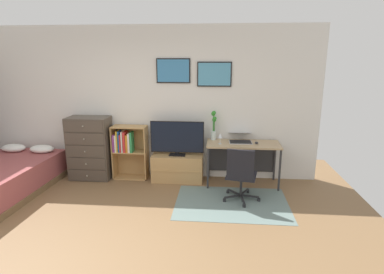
{
  "coord_description": "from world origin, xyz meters",
  "views": [
    {
      "loc": [
        1.31,
        -3.08,
        2.14
      ],
      "look_at": [
        0.91,
        1.5,
        0.98
      ],
      "focal_mm": 29.24,
      "sensor_mm": 36.0,
      "label": 1
    }
  ],
  "objects_px": {
    "dresser": "(90,148)",
    "computer_mouse": "(257,143)",
    "office_chair": "(241,173)",
    "bookshelf": "(128,148)",
    "tv_stand": "(178,168)",
    "wine_glass": "(220,136)",
    "bamboo_vase": "(214,124)",
    "bed": "(1,179)",
    "laptop": "(240,138)",
    "television": "(177,138)",
    "desk": "(243,150)"
  },
  "relations": [
    {
      "from": "dresser",
      "to": "bed",
      "type": "bearing_deg",
      "value": -145.83
    },
    {
      "from": "office_chair",
      "to": "wine_glass",
      "type": "height_order",
      "value": "wine_glass"
    },
    {
      "from": "computer_mouse",
      "to": "desk",
      "type": "bearing_deg",
      "value": 156.28
    },
    {
      "from": "bed",
      "to": "bamboo_vase",
      "type": "bearing_deg",
      "value": 16.98
    },
    {
      "from": "bookshelf",
      "to": "desk",
      "type": "relative_size",
      "value": 0.79
    },
    {
      "from": "desk",
      "to": "bamboo_vase",
      "type": "height_order",
      "value": "bamboo_vase"
    },
    {
      "from": "computer_mouse",
      "to": "bookshelf",
      "type": "bearing_deg",
      "value": 176.35
    },
    {
      "from": "bed",
      "to": "desk",
      "type": "height_order",
      "value": "desk"
    },
    {
      "from": "wine_glass",
      "to": "desk",
      "type": "bearing_deg",
      "value": 21.87
    },
    {
      "from": "television",
      "to": "laptop",
      "type": "xyz_separation_m",
      "value": [
        1.09,
        0.06,
        0.02
      ]
    },
    {
      "from": "bookshelf",
      "to": "computer_mouse",
      "type": "bearing_deg",
      "value": -3.65
    },
    {
      "from": "office_chair",
      "to": "bamboo_vase",
      "type": "height_order",
      "value": "bamboo_vase"
    },
    {
      "from": "desk",
      "to": "office_chair",
      "type": "bearing_deg",
      "value": -95.44
    },
    {
      "from": "bookshelf",
      "to": "television",
      "type": "relative_size",
      "value": 1.04
    },
    {
      "from": "bed",
      "to": "computer_mouse",
      "type": "xyz_separation_m",
      "value": [
        4.13,
        0.72,
        0.51
      ]
    },
    {
      "from": "laptop",
      "to": "dresser",
      "type": "bearing_deg",
      "value": 178.9
    },
    {
      "from": "television",
      "to": "wine_glass",
      "type": "xyz_separation_m",
      "value": [
        0.75,
        -0.14,
        0.09
      ]
    },
    {
      "from": "computer_mouse",
      "to": "bamboo_vase",
      "type": "xyz_separation_m",
      "value": [
        -0.73,
        0.2,
        0.26
      ]
    },
    {
      "from": "desk",
      "to": "computer_mouse",
      "type": "xyz_separation_m",
      "value": [
        0.22,
        -0.1,
        0.16
      ]
    },
    {
      "from": "office_chair",
      "to": "computer_mouse",
      "type": "height_order",
      "value": "office_chair"
    },
    {
      "from": "computer_mouse",
      "to": "office_chair",
      "type": "bearing_deg",
      "value": -113.22
    },
    {
      "from": "desk",
      "to": "bookshelf",
      "type": "bearing_deg",
      "value": 178.65
    },
    {
      "from": "bamboo_vase",
      "to": "tv_stand",
      "type": "bearing_deg",
      "value": -170.32
    },
    {
      "from": "bamboo_vase",
      "to": "wine_glass",
      "type": "xyz_separation_m",
      "value": [
        0.12,
        -0.27,
        -0.14
      ]
    },
    {
      "from": "bookshelf",
      "to": "tv_stand",
      "type": "bearing_deg",
      "value": -2.98
    },
    {
      "from": "bookshelf",
      "to": "laptop",
      "type": "distance_m",
      "value": 2.02
    },
    {
      "from": "dresser",
      "to": "bamboo_vase",
      "type": "relative_size",
      "value": 2.18
    },
    {
      "from": "laptop",
      "to": "computer_mouse",
      "type": "relative_size",
      "value": 4.14
    },
    {
      "from": "dresser",
      "to": "computer_mouse",
      "type": "bearing_deg",
      "value": -1.6
    },
    {
      "from": "bookshelf",
      "to": "bamboo_vase",
      "type": "height_order",
      "value": "bamboo_vase"
    },
    {
      "from": "dresser",
      "to": "wine_glass",
      "type": "bearing_deg",
      "value": -3.53
    },
    {
      "from": "dresser",
      "to": "wine_glass",
      "type": "xyz_separation_m",
      "value": [
        2.33,
        -0.14,
        0.31
      ]
    },
    {
      "from": "tv_stand",
      "to": "bamboo_vase",
      "type": "bearing_deg",
      "value": 9.68
    },
    {
      "from": "bookshelf",
      "to": "office_chair",
      "type": "relative_size",
      "value": 1.13
    },
    {
      "from": "office_chair",
      "to": "wine_glass",
      "type": "xyz_separation_m",
      "value": [
        -0.32,
        0.63,
        0.42
      ]
    },
    {
      "from": "dresser",
      "to": "tv_stand",
      "type": "bearing_deg",
      "value": 0.54
    },
    {
      "from": "bed",
      "to": "computer_mouse",
      "type": "bearing_deg",
      "value": 11.64
    },
    {
      "from": "laptop",
      "to": "bamboo_vase",
      "type": "height_order",
      "value": "bamboo_vase"
    },
    {
      "from": "desk",
      "to": "wine_glass",
      "type": "bearing_deg",
      "value": -158.13
    },
    {
      "from": "computer_mouse",
      "to": "bamboo_vase",
      "type": "height_order",
      "value": "bamboo_vase"
    },
    {
      "from": "bed",
      "to": "television",
      "type": "relative_size",
      "value": 2.21
    },
    {
      "from": "television",
      "to": "computer_mouse",
      "type": "height_order",
      "value": "television"
    },
    {
      "from": "tv_stand",
      "to": "desk",
      "type": "relative_size",
      "value": 0.73
    },
    {
      "from": "tv_stand",
      "to": "dresser",
      "type": "bearing_deg",
      "value": -179.46
    },
    {
      "from": "dresser",
      "to": "computer_mouse",
      "type": "height_order",
      "value": "dresser"
    },
    {
      "from": "tv_stand",
      "to": "computer_mouse",
      "type": "distance_m",
      "value": 1.46
    },
    {
      "from": "wine_glass",
      "to": "bamboo_vase",
      "type": "bearing_deg",
      "value": 113.81
    },
    {
      "from": "office_chair",
      "to": "bamboo_vase",
      "type": "distance_m",
      "value": 1.14
    },
    {
      "from": "bed",
      "to": "laptop",
      "type": "height_order",
      "value": "laptop"
    },
    {
      "from": "tv_stand",
      "to": "wine_glass",
      "type": "xyz_separation_m",
      "value": [
        0.75,
        -0.16,
        0.64
      ]
    }
  ]
}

